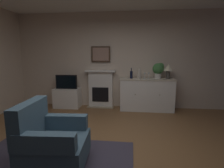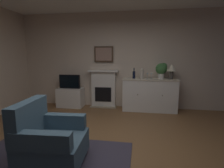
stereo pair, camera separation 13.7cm
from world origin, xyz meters
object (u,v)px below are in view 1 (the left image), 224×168
(framed_picture, at_px, (101,54))
(table_lamp, at_px, (168,69))
(fireplace_unit, at_px, (101,89))
(armchair, at_px, (51,141))
(wine_glass_left, at_px, (145,74))
(vase_decorative, at_px, (139,74))
(wine_bottle, at_px, (131,75))
(wine_glass_center, at_px, (149,74))
(sideboard_cabinet, at_px, (147,94))
(tv_cabinet, at_px, (67,98))
(tv_set, at_px, (66,82))
(potted_plant_small, at_px, (158,69))

(framed_picture, height_order, table_lamp, framed_picture)
(fireplace_unit, height_order, armchair, fireplace_unit)
(fireplace_unit, distance_m, wine_glass_left, 1.35)
(framed_picture, bearing_deg, vase_decorative, -13.82)
(wine_bottle, xyz_separation_m, armchair, (-1.04, -2.74, -0.62))
(framed_picture, xyz_separation_m, wine_glass_center, (1.36, -0.21, -0.54))
(sideboard_cabinet, relative_size, table_lamp, 3.70)
(tv_cabinet, bearing_deg, framed_picture, 12.01)
(wine_bottle, xyz_separation_m, wine_glass_center, (0.47, 0.03, 0.01))
(framed_picture, bearing_deg, tv_cabinet, -167.99)
(armchair, bearing_deg, tv_set, 106.64)
(table_lamp, relative_size, wine_glass_left, 2.42)
(framed_picture, height_order, tv_cabinet, framed_picture)
(vase_decorative, height_order, tv_cabinet, vase_decorative)
(fireplace_unit, bearing_deg, vase_decorative, -11.59)
(tv_set, bearing_deg, fireplace_unit, 10.77)
(fireplace_unit, distance_m, potted_plant_small, 1.74)
(framed_picture, bearing_deg, sideboard_cabinet, -9.53)
(tv_cabinet, distance_m, potted_plant_small, 2.74)
(table_lamp, height_order, wine_bottle, table_lamp)
(fireplace_unit, xyz_separation_m, tv_set, (-0.98, -0.19, 0.21))
(wine_glass_center, relative_size, vase_decorative, 0.59)
(wine_glass_left, relative_size, tv_cabinet, 0.22)
(sideboard_cabinet, distance_m, tv_cabinet, 2.31)
(fireplace_unit, bearing_deg, potted_plant_small, -4.64)
(framed_picture, height_order, potted_plant_small, framed_picture)
(wine_glass_center, bearing_deg, potted_plant_small, 6.58)
(wine_glass_left, relative_size, tv_set, 0.27)
(armchair, bearing_deg, framed_picture, 87.03)
(wine_bottle, distance_m, armchair, 3.00)
(tv_cabinet, xyz_separation_m, tv_set, (0.00, -0.02, 0.48))
(sideboard_cabinet, bearing_deg, wine_bottle, -178.59)
(wine_glass_center, relative_size, armchair, 0.18)
(sideboard_cabinet, relative_size, vase_decorative, 5.26)
(framed_picture, bearing_deg, tv_set, -166.69)
(table_lamp, bearing_deg, vase_decorative, -176.28)
(wine_bottle, height_order, tv_set, wine_bottle)
(potted_plant_small, bearing_deg, sideboard_cabinet, -171.39)
(table_lamp, relative_size, potted_plant_small, 0.93)
(potted_plant_small, bearing_deg, wine_bottle, -175.64)
(wine_glass_left, bearing_deg, potted_plant_small, 10.99)
(sideboard_cabinet, distance_m, armchair, 3.13)
(wine_glass_center, height_order, tv_set, wine_glass_center)
(potted_plant_small, bearing_deg, vase_decorative, -169.55)
(vase_decorative, relative_size, tv_cabinet, 0.38)
(fireplace_unit, bearing_deg, table_lamp, -5.40)
(wine_bottle, height_order, wine_glass_left, wine_bottle)
(table_lamp, relative_size, tv_set, 0.65)
(wine_bottle, bearing_deg, armchair, -110.84)
(fireplace_unit, distance_m, framed_picture, 1.01)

